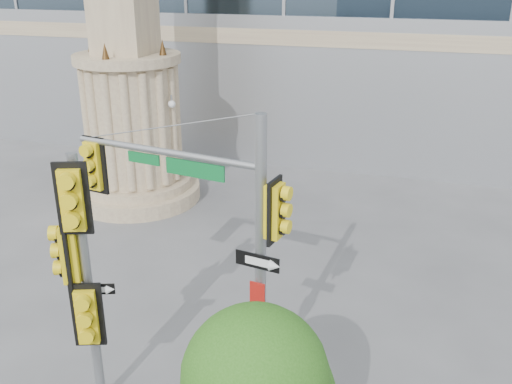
# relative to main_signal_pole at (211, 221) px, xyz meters

# --- Properties ---
(monument) EXTENTS (4.40, 4.40, 16.60)m
(monument) POSITION_rel_main_signal_pole_xyz_m (-6.00, 8.09, 2.08)
(monument) COLOR gray
(monument) RESTS_ON ground
(main_signal_pole) EXTENTS (4.27, 1.08, 5.55)m
(main_signal_pole) POSITION_rel_main_signal_pole_xyz_m (0.00, 0.00, 0.00)
(main_signal_pole) COLOR slate
(main_signal_pole) RESTS_ON ground
(secondary_signal_pole) EXTENTS (0.94, 0.67, 4.99)m
(secondary_signal_pole) POSITION_rel_main_signal_pole_xyz_m (-1.83, -1.48, -0.51)
(secondary_signal_pole) COLOR slate
(secondary_signal_pole) RESTS_ON ground
(street_tree) EXTENTS (2.18, 2.13, 3.40)m
(street_tree) POSITION_rel_main_signal_pole_xyz_m (1.66, -2.54, -1.20)
(street_tree) COLOR gray
(street_tree) RESTS_ON ground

